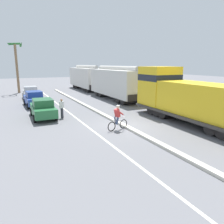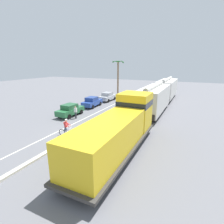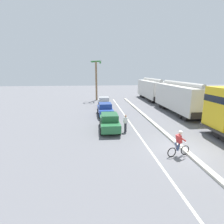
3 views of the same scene
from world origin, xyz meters
TOP-DOWN VIEW (x-y plane):
  - ground_plane at (0.00, 0.00)m, footprint 120.00×120.00m
  - median_curb at (0.00, 6.00)m, footprint 0.36×36.00m
  - lane_stripe at (-2.40, 6.00)m, footprint 0.14×36.00m
  - locomotive at (5.05, -1.08)m, footprint 3.10×11.61m
  - hopper_car_lead at (5.05, 11.08)m, footprint 2.90×10.60m
  - hopper_car_middle at (5.05, 22.68)m, footprint 2.90×10.60m
  - parked_car_green at (-4.86, 4.99)m, footprint 1.88×4.22m
  - parked_car_blue at (-4.91, 10.70)m, footprint 1.96×4.26m
  - parked_car_silver at (-4.73, 16.04)m, footprint 1.90×4.23m
  - cyclist at (-0.80, -0.71)m, footprint 1.68×0.56m
  - palm_tree_near at (-5.77, 23.23)m, footprint 2.33×2.33m
  - pedestrian_by_cars at (-3.44, 4.31)m, footprint 0.34×0.22m

SIDE VIEW (x-z plane):
  - ground_plane at x=0.00m, z-range 0.00..0.00m
  - lane_stripe at x=-2.40m, z-range 0.00..0.01m
  - median_curb at x=0.00m, z-range 0.00..0.16m
  - parked_car_green at x=-4.86m, z-range 0.01..1.63m
  - parked_car_blue at x=-4.91m, z-range 0.01..1.63m
  - parked_car_silver at x=-4.73m, z-range 0.01..1.63m
  - cyclist at x=-0.80m, z-range -0.04..1.67m
  - pedestrian_by_cars at x=-3.44m, z-range 0.04..1.66m
  - locomotive at x=5.05m, z-range -0.30..3.90m
  - hopper_car_lead at x=5.05m, z-range -0.01..4.17m
  - hopper_car_middle at x=5.05m, z-range -0.01..4.17m
  - palm_tree_near at x=-5.77m, z-range 1.41..9.09m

